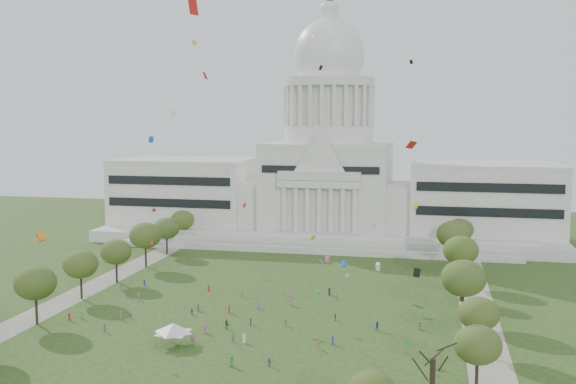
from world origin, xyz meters
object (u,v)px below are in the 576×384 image
Objects in this scene: big_bare_tree at (433,354)px; event_tent at (173,328)px; capitol at (328,176)px; person_0 at (420,326)px.

event_tent is at bearing 158.73° from big_bare_tree.
person_0 is at bearing -71.07° from capitol.
big_bare_tree is at bearing -21.27° from event_tent.
event_tent is (-48.85, 19.02, -5.28)m from big_bare_tree.
big_bare_tree is at bearing -52.35° from person_0.
capitol is 92.82× the size of person_0.
event_tent is (-10.85, -122.57, -18.90)m from capitol.
event_tent is 4.60× the size of person_0.
big_bare_tree is 1.61× the size of event_tent.
capitol reaches higher than event_tent.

